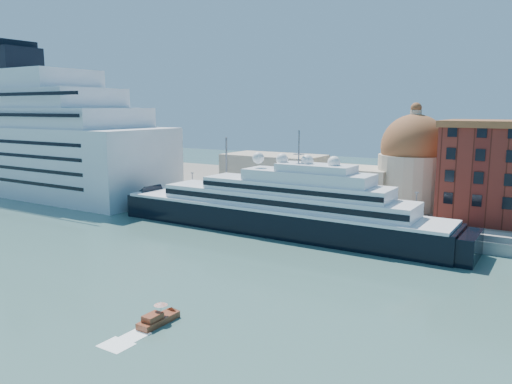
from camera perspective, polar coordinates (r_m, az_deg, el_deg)
The scene contains 9 objects.
ground at distance 96.51m, azimuth -5.00°, elevation -7.32°, with size 400.00×400.00×0.00m, color #365D5A.
quay at distance 124.10m, azimuth 4.49°, elevation -2.90°, with size 180.00×10.00×2.50m, color gray.
land at distance 160.98m, azimuth 11.27°, elevation -0.26°, with size 260.00×72.00×2.00m, color slate.
quay_fence at distance 119.83m, azimuth 3.50°, elevation -2.43°, with size 180.00×0.10×1.20m, color slate.
superyacht at distance 115.09m, azimuth 0.96°, elevation -2.10°, with size 91.06×12.62×27.21m.
service_barge at distance 145.55m, azimuth -17.08°, elevation -1.64°, with size 11.64×4.08×2.60m.
water_taxi at distance 68.66m, azimuth -11.19°, elevation -14.03°, with size 2.14×6.23×2.95m.
church at distance 141.31m, azimuth 11.32°, elevation 2.45°, with size 66.00×18.00×25.50m.
lamp_posts at distance 127.37m, azimuth -0.88°, elevation 1.38°, with size 120.80×2.40×18.00m.
Camera 1 is at (55.90, -73.52, 28.00)m, focal length 35.00 mm.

